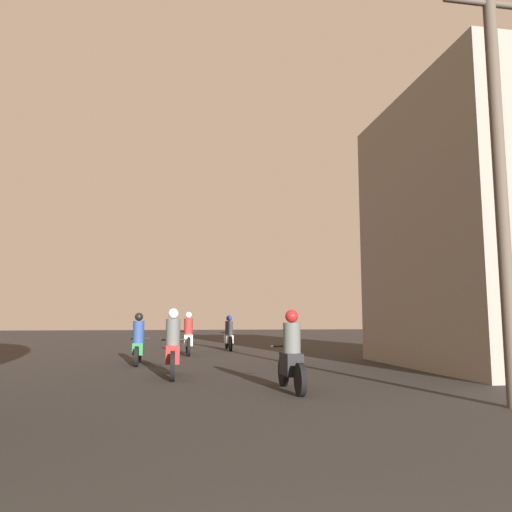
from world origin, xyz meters
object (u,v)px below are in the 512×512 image
Objects in this scene: building_right_near at (496,230)px; utility_pole_near at (499,170)px; motorcycle_green at (138,343)px; motorcycle_silver at (229,336)px; motorcycle_black at (291,358)px; motorcycle_white at (188,338)px; motorcycle_red at (173,349)px.

building_right_near is 1.10× the size of utility_pole_near.
motorcycle_green is 1.01× the size of motorcycle_silver.
motorcycle_black is at bearing 141.35° from utility_pole_near.
motorcycle_silver is at bearing 62.18° from motorcycle_white.
motorcycle_green is at bearing 165.69° from building_right_near.
motorcycle_silver is 0.28× the size of utility_pole_near.
motorcycle_black is 0.25× the size of building_right_near.
motorcycle_white is at bearing 78.34° from motorcycle_red.
motorcycle_red reaches higher than motorcycle_black.
motorcycle_green is 10.77m from building_right_near.
motorcycle_white is 3.03m from motorcycle_silver.
motorcycle_black is 3.36m from motorcycle_red.
motorcycle_black is at bearing -87.22° from motorcycle_silver.
building_right_near is (8.38, -6.22, 3.20)m from motorcycle_white.
building_right_near is at bearing -48.82° from motorcycle_silver.
motorcycle_red is 3.54m from motorcycle_green.
motorcycle_silver is at bearing 69.11° from motorcycle_red.
motorcycle_black is 0.96× the size of motorcycle_silver.
motorcycle_white reaches higher than motorcycle_red.
building_right_near reaches higher than motorcycle_white.
motorcycle_white is at bearing 143.45° from building_right_near.
motorcycle_white is 0.31× the size of utility_pole_near.
motorcycle_black is 0.95× the size of motorcycle_green.
motorcycle_silver is (1.79, 2.45, -0.05)m from motorcycle_white.
building_right_near reaches higher than motorcycle_red.
motorcycle_white is (0.60, 7.08, 0.01)m from motorcycle_red.
building_right_near is at bearing -28.17° from motorcycle_white.
motorcycle_green is 10.63m from utility_pole_near.
utility_pole_near is (5.00, -4.85, 3.02)m from motorcycle_red.
motorcycle_green is 0.26× the size of building_right_near.
motorcycle_black is at bearing -153.24° from building_right_near.
utility_pole_near is at bearing -45.82° from motorcycle_green.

